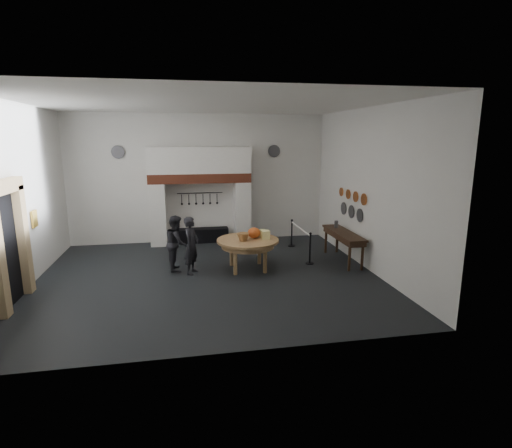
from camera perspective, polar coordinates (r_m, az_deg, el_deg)
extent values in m
cube|color=black|center=(10.95, -6.73, -7.45)|extent=(9.00, 8.00, 0.02)
cube|color=silver|center=(10.35, -7.38, 16.73)|extent=(9.00, 8.00, 0.02)
cube|color=silver|center=(14.38, -8.08, 6.43)|extent=(9.00, 0.02, 4.50)
cube|color=silver|center=(6.48, -4.75, -0.46)|extent=(9.00, 0.02, 4.50)
cube|color=silver|center=(11.09, -30.95, 3.12)|extent=(0.02, 8.00, 4.50)
cube|color=silver|center=(11.59, 15.83, 4.72)|extent=(0.02, 8.00, 4.50)
cube|color=silver|center=(14.21, -13.82, 1.34)|extent=(0.55, 0.70, 2.15)
cube|color=silver|center=(14.34, -1.97, 1.78)|extent=(0.55, 0.70, 2.15)
cube|color=#9E442B|center=(14.03, -8.02, 6.53)|extent=(3.50, 0.72, 0.32)
cube|color=silver|center=(13.98, -8.09, 9.02)|extent=(3.50, 0.70, 0.90)
cube|color=black|center=(14.44, -7.79, -1.60)|extent=(1.90, 0.45, 0.50)
cylinder|color=black|center=(14.36, -8.00, 4.41)|extent=(1.60, 0.02, 0.02)
cube|color=black|center=(10.34, -32.06, -3.21)|extent=(0.04, 1.10, 2.50)
cube|color=tan|center=(10.94, -30.35, -2.00)|extent=(0.22, 0.30, 2.60)
cube|color=tan|center=(10.08, -32.48, 4.51)|extent=(0.22, 1.70, 0.30)
cube|color=gold|center=(11.92, -29.09, 0.66)|extent=(0.05, 0.34, 0.44)
cylinder|color=tan|center=(11.24, -1.19, -2.37)|extent=(1.97, 1.97, 0.07)
ellipsoid|color=#C64B1B|center=(11.32, -0.28, -1.27)|extent=(0.36, 0.36, 0.31)
cube|color=#FFF698|center=(11.24, 1.36, -1.55)|extent=(0.22, 0.22, 0.24)
cube|color=#CED07C|center=(11.53, 0.96, -1.30)|extent=(0.18, 0.18, 0.20)
cone|color=olive|center=(11.03, -1.84, -1.87)|extent=(0.36, 0.36, 0.22)
ellipsoid|color=#AA733C|center=(11.53, -1.97, -1.48)|extent=(0.31, 0.18, 0.13)
imported|color=black|center=(11.04, -9.20, -3.04)|extent=(0.58, 0.68, 1.59)
imported|color=black|center=(11.43, -11.26, -2.66)|extent=(0.59, 0.76, 1.56)
cube|color=#352013|center=(12.27, 12.40, -1.26)|extent=(0.55, 2.20, 0.06)
cylinder|color=#49494E|center=(12.78, 11.39, -0.04)|extent=(0.12, 0.12, 0.22)
cylinder|color=#C6662D|center=(11.79, 15.14, 3.41)|extent=(0.03, 0.34, 0.34)
cylinder|color=#C6662D|center=(12.28, 14.04, 3.80)|extent=(0.03, 0.32, 0.32)
cylinder|color=#C6662D|center=(12.78, 13.03, 4.17)|extent=(0.03, 0.30, 0.30)
cylinder|color=#C6662D|center=(13.28, 12.08, 4.51)|extent=(0.03, 0.28, 0.28)
cylinder|color=#4C4C51|center=(12.05, 14.61, 1.21)|extent=(0.03, 0.40, 0.40)
cylinder|color=#4C4C51|center=(12.59, 13.46, 1.72)|extent=(0.03, 0.40, 0.40)
cylinder|color=#4C4C51|center=(13.13, 12.40, 2.20)|extent=(0.03, 0.40, 0.40)
cylinder|color=#4C4C51|center=(14.41, -19.12, 9.69)|extent=(0.44, 0.03, 0.44)
cylinder|color=#4C4C51|center=(14.65, 2.60, 10.36)|extent=(0.44, 0.03, 0.44)
cylinder|color=black|center=(11.91, 7.73, -3.58)|extent=(0.05, 0.05, 0.90)
cylinder|color=black|center=(13.76, 5.13, -1.36)|extent=(0.05, 0.05, 0.90)
cylinder|color=white|center=(12.74, 6.38, -0.65)|extent=(0.04, 2.00, 0.04)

